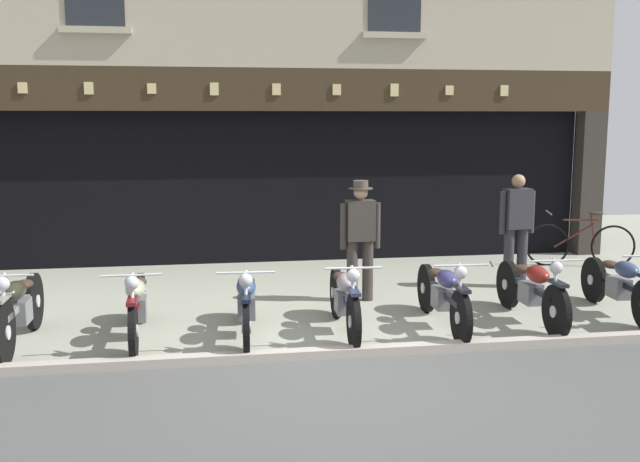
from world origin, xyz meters
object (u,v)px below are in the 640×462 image
Objects in this scene: motorcycle_left at (137,304)px; motorcycle_center_right at (443,294)px; motorcycle_center_left at (246,302)px; motorcycle_far_right at (620,284)px; motorcycle_right at (532,289)px; motorcycle_center at (345,298)px; motorcycle_far_left at (19,308)px; advert_board_near at (367,160)px; salesman_left at (360,235)px; leaning_bicycle at (580,244)px; shopkeeper_center at (517,225)px.

motorcycle_left is 1.00× the size of motorcycle_center_right.
motorcycle_far_right is at bearing -174.41° from motorcycle_center_left.
motorcycle_far_right is at bearing -174.50° from motorcycle_right.
motorcycle_right is 1.24m from motorcycle_far_right.
motorcycle_center_right is (1.20, 0.02, -0.00)m from motorcycle_center.
motorcycle_far_left is at bearing 2.17° from motorcycle_center_left.
motorcycle_right is at bearing -76.16° from advert_board_near.
motorcycle_far_left is at bearing 0.63° from motorcycle_right.
motorcycle_far_left is 1.19× the size of salesman_left.
motorcycle_center is (2.37, -0.12, 0.01)m from motorcycle_left.
motorcycle_far_left is 8.86m from leaning_bicycle.
motorcycle_far_left is at bearing -138.18° from advert_board_near.
advert_board_near is (1.27, 4.46, 1.34)m from motorcycle_center.
motorcycle_center is 1.14× the size of leaning_bicycle.
motorcycle_far_right is (5.96, 0.04, 0.00)m from motorcycle_left.
motorcycle_right is at bearing 8.51° from motorcycle_far_right.
shopkeeper_center reaches higher than motorcycle_center_left.
advert_board_near is (0.77, 3.00, 0.84)m from salesman_left.
leaning_bicycle is at bearing -159.47° from salesman_left.
motorcycle_far_left is 0.96× the size of motorcycle_center_right.
motorcycle_center reaches higher than motorcycle_center_left.
motorcycle_center_left is 6.62m from leaning_bicycle.
shopkeeper_center is at bearing -171.36° from salesman_left.
motorcycle_far_left is 0.96× the size of motorcycle_left.
shopkeeper_center is 1.51× the size of advert_board_near.
motorcycle_far_left reaches higher than motorcycle_far_right.
motorcycle_center_right is at bearing 179.95° from motorcycle_far_left.
motorcycle_far_left is at bearing 0.77° from motorcycle_left.
salesman_left reaches higher than motorcycle_far_left.
advert_board_near reaches higher than shopkeeper_center.
motorcycle_far_left is 5.98m from motorcycle_right.
motorcycle_center_left is at bearing -118.45° from advert_board_near.
leaning_bicycle reaches higher than motorcycle_center_right.
motorcycle_center is at bearing 26.94° from shopkeeper_center.
motorcycle_right reaches higher than motorcycle_center_right.
leaning_bicycle reaches higher than motorcycle_far_left.
motorcycle_center_left is (2.48, -0.07, -0.02)m from motorcycle_far_left.
shopkeeper_center reaches higher than motorcycle_center_right.
motorcycle_center is 5.65m from leaning_bicycle.
advert_board_near reaches higher than motorcycle_left.
shopkeeper_center is (1.75, 1.88, 0.51)m from motorcycle_center_right.
motorcycle_left is 1.04× the size of motorcycle_center.
motorcycle_far_left reaches higher than motorcycle_left.
salesman_left is at bearing -36.16° from motorcycle_right.
leaning_bicycle is (4.68, 3.15, -0.04)m from motorcycle_center.
motorcycle_far_left is at bearing 126.87° from leaning_bicycle.
advert_board_near is at bearing -114.70° from motorcycle_center_left.
motorcycle_center_right reaches higher than motorcycle_left.
leaning_bicycle is (1.73, 1.26, -0.54)m from shopkeeper_center.
motorcycle_right is (1.15, 0.05, 0.00)m from motorcycle_center_right.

